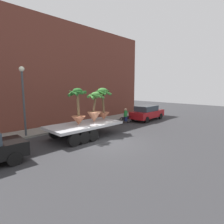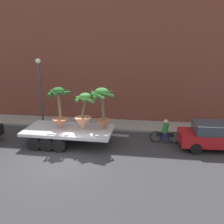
% 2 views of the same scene
% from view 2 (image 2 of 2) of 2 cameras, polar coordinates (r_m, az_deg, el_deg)
% --- Properties ---
extents(ground_plane, '(60.00, 60.00, 0.00)m').
position_cam_2_polar(ground_plane, '(12.70, -12.55, -11.93)').
color(ground_plane, '#2D2D30').
extents(sidewalk, '(24.00, 2.20, 0.15)m').
position_cam_2_polar(sidewalk, '(18.02, -5.86, -2.78)').
color(sidewalk, gray).
rests_on(sidewalk, ground).
extents(building_facade, '(24.00, 1.20, 9.58)m').
position_cam_2_polar(building_facade, '(18.74, -5.01, 12.71)').
color(building_facade, brown).
rests_on(building_facade, ground).
extents(flatbed_trailer, '(6.32, 2.71, 0.98)m').
position_cam_2_polar(flatbed_trailer, '(14.59, -11.32, -4.76)').
color(flatbed_trailer, '#B7BABF').
rests_on(flatbed_trailer, ground).
extents(potted_palm_rear, '(1.31, 1.33, 2.54)m').
position_cam_2_polar(potted_palm_rear, '(14.27, -12.68, 0.49)').
color(potted_palm_rear, '#B26647').
rests_on(potted_palm_rear, flatbed_trailer).
extents(potted_palm_middle, '(1.52, 1.58, 2.53)m').
position_cam_2_polar(potted_palm_middle, '(13.75, -2.32, 1.01)').
color(potted_palm_middle, '#B26647').
rests_on(potted_palm_middle, flatbed_trailer).
extents(potted_palm_front, '(1.34, 1.39, 2.24)m').
position_cam_2_polar(potted_palm_front, '(13.89, -6.89, -0.64)').
color(potted_palm_front, tan).
rests_on(potted_palm_front, flatbed_trailer).
extents(cyclist, '(1.84, 0.34, 1.54)m').
position_cam_2_polar(cyclist, '(14.85, 12.86, -4.89)').
color(cyclist, black).
rests_on(cyclist, ground).
extents(parked_car, '(4.66, 1.98, 1.58)m').
position_cam_2_polar(parked_car, '(14.87, 24.69, -5.32)').
color(parked_car, maroon).
rests_on(parked_car, ground).
extents(street_lamp, '(0.36, 0.36, 4.83)m').
position_cam_2_polar(street_lamp, '(17.62, -17.23, 6.73)').
color(street_lamp, '#383D42').
rests_on(street_lamp, sidewalk).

